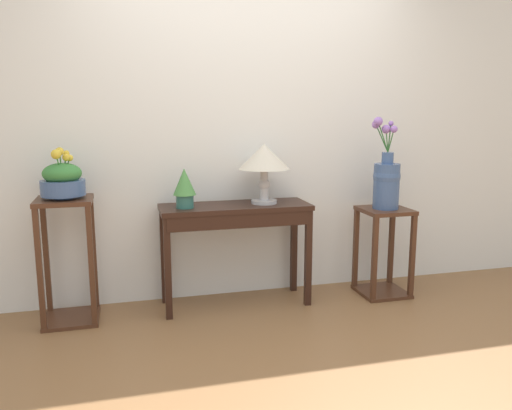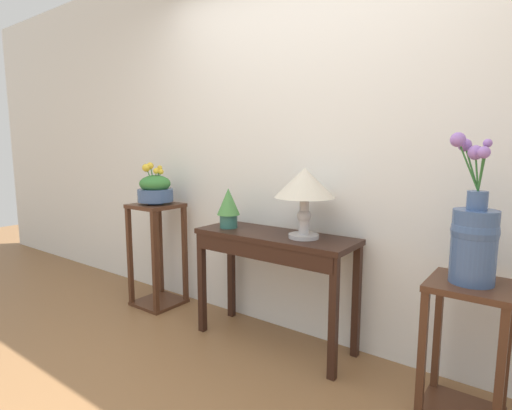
% 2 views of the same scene
% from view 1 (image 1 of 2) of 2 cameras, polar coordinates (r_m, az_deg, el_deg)
% --- Properties ---
extents(ground_plane, '(12.00, 12.00, 0.01)m').
position_cam_1_polar(ground_plane, '(2.94, 5.66, -18.75)').
color(ground_plane, brown).
extents(back_wall_with_art, '(9.00, 0.10, 2.80)m').
position_cam_1_polar(back_wall_with_art, '(3.95, -1.39, 10.07)').
color(back_wall_with_art, silver).
rests_on(back_wall_with_art, ground).
extents(console_table, '(1.08, 0.39, 0.76)m').
position_cam_1_polar(console_table, '(3.71, -2.26, -1.85)').
color(console_table, black).
rests_on(console_table, ground).
extents(table_lamp, '(0.37, 0.37, 0.43)m').
position_cam_1_polar(table_lamp, '(3.71, 0.92, 5.09)').
color(table_lamp, '#B7B7BC').
rests_on(table_lamp, console_table).
extents(potted_plant_on_console, '(0.16, 0.16, 0.28)m').
position_cam_1_polar(potted_plant_on_console, '(3.59, -7.98, 2.09)').
color(potted_plant_on_console, '#2D665B').
rests_on(potted_plant_on_console, console_table).
extents(pedestal_stand_left, '(0.36, 0.36, 0.86)m').
position_cam_1_polar(pedestal_stand_left, '(3.70, -20.20, -5.86)').
color(pedestal_stand_left, '#472819').
rests_on(pedestal_stand_left, ground).
extents(planter_bowl_wide_left, '(0.28, 0.28, 0.34)m').
position_cam_1_polar(planter_bowl_wide_left, '(3.59, -20.76, 2.64)').
color(planter_bowl_wide_left, '#3D5684').
rests_on(planter_bowl_wide_left, pedestal_stand_left).
extents(pedestal_stand_right, '(0.36, 0.36, 0.69)m').
position_cam_1_polar(pedestal_stand_right, '(4.12, 13.99, -5.07)').
color(pedestal_stand_right, '#472819').
rests_on(pedestal_stand_right, ground).
extents(flower_vase_tall_right, '(0.23, 0.21, 0.69)m').
position_cam_1_polar(flower_vase_tall_right, '(4.01, 14.32, 2.81)').
color(flower_vase_tall_right, '#3D5684').
rests_on(flower_vase_tall_right, pedestal_stand_right).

